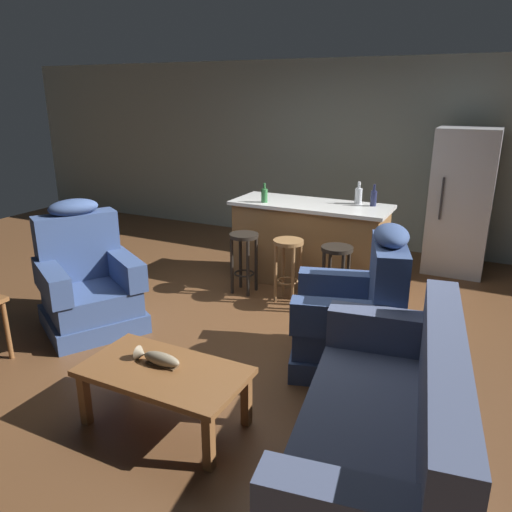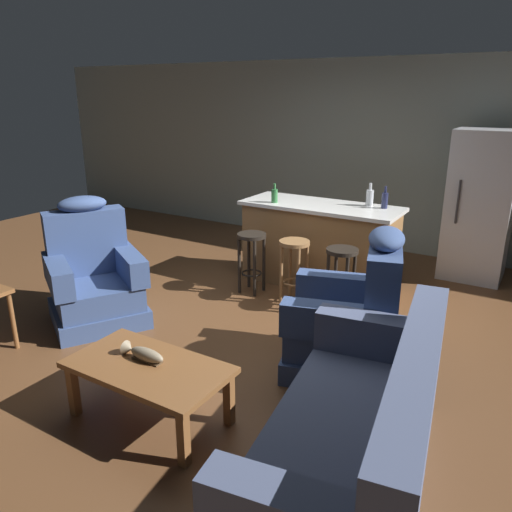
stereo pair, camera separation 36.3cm
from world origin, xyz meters
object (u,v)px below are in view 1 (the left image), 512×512
Objects in this scene: bar_stool_middle at (288,259)px; bar_stool_right at (336,266)px; recliner_near_island at (356,317)px; bottle_wine_dark at (374,198)px; refrigerator at (461,202)px; recliner_near_lamp at (88,284)px; bottle_tall_green at (358,195)px; coffee_table at (164,377)px; bar_stool_left at (244,252)px; kitchen_island at (309,243)px; bottle_short_amber at (264,195)px; fish_figurine at (158,358)px; couch at (387,434)px.

bar_stool_right is at bearing 0.00° from bar_stool_middle.
recliner_near_island is 1.76× the size of bar_stool_right.
refrigerator is at bearing 51.01° from bottle_wine_dark.
recliner_near_lamp reaches higher than bottle_wine_dark.
bottle_tall_green reaches higher than bottle_wine_dark.
bar_stool_left reaches higher than coffee_table.
bar_stool_middle is (0.00, -0.63, -0.01)m from kitchen_island.
bar_stool_left is 3.10× the size of bottle_short_amber.
fish_figurine is 2.35m from bar_stool_left.
recliner_near_lamp is (-1.50, 0.89, -0.04)m from fish_figurine.
refrigerator reaches higher than recliner_near_lamp.
bottle_short_amber is (0.04, 0.44, 0.56)m from bar_stool_left.
bar_stool_middle is at bearing -63.73° from couch.
recliner_near_lamp is 1.69m from bar_stool_left.
refrigerator is (-0.05, 4.05, 0.54)m from couch.
bar_stool_right reaches higher than coffee_table.
recliner_near_lamp is at bearing -23.79° from couch.
kitchen_island is at bearing 90.12° from bar_stool_middle.
fish_figurine is at bearing 152.57° from coffee_table.
fish_figurine is 4.39m from refrigerator.
bar_stool_right is at bearing -73.99° from couch.
kitchen_island reaches higher than coffee_table.
refrigerator reaches higher than couch.
bottle_tall_green is at bearing 22.76° from kitchen_island.
bottle_tall_green is (1.96, 2.24, 0.62)m from recliner_near_lamp.
bottle_wine_dark reaches higher than bar_stool_right.
couch is 1.35m from recliner_near_island.
couch is 2.44m from bar_stool_right.
coffee_table is 2.33m from bar_stool_middle.
bar_stool_right is at bearing 79.56° from coffee_table.
bar_stool_right is (1.06, 0.00, 0.00)m from bar_stool_left.
fish_figurine is at bearing -89.29° from bar_stool_middle.
coffee_table is at bearing 39.34° from recliner_near_island.
bottle_wine_dark reaches higher than coffee_table.
bar_stool_right is 1.02m from bottle_tall_green.
couch reaches higher than bar_stool_left.
recliner_near_lamp is 3.14m from bottle_wine_dark.
bar_stool_middle is at bearing -129.31° from refrigerator.
recliner_near_island is at bearing -78.93° from bottle_wine_dark.
recliner_near_island is (0.92, 1.35, 0.06)m from coffee_table.
fish_figurine is 3.21m from bottle_wine_dark.
recliner_near_island is 0.68× the size of refrigerator.
couch is 3.04m from bar_stool_left.
recliner_near_island is 4.96× the size of bottle_wine_dark.
couch is 3.25m from kitchen_island.
bottle_tall_green is at bearing 92.75° from bar_stool_right.
recliner_near_lamp reaches higher than kitchen_island.
refrigerator reaches higher than bar_stool_right.
bottle_short_amber reaches higher than couch.
couch is 3.42m from bottle_short_amber.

